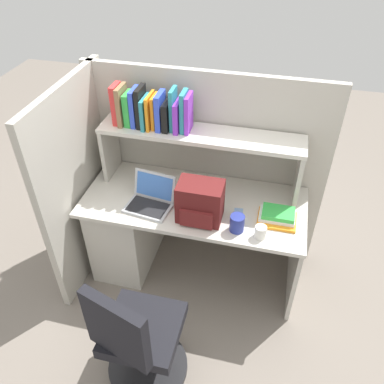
# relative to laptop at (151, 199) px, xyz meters

# --- Properties ---
(ground_plane) EXTENTS (8.00, 8.00, 0.00)m
(ground_plane) POSITION_rel_laptop_xyz_m (0.28, 0.11, -0.78)
(ground_plane) COLOR slate
(desk) EXTENTS (1.60, 0.70, 0.73)m
(desk) POSITION_rel_laptop_xyz_m (-0.11, 0.11, -0.38)
(desk) COLOR beige
(desk) RESTS_ON ground_plane
(cubicle_partition_rear) EXTENTS (1.84, 0.05, 1.55)m
(cubicle_partition_rear) POSITION_rel_laptop_xyz_m (0.28, 0.49, -0.01)
(cubicle_partition_rear) COLOR #B2ADA0
(cubicle_partition_rear) RESTS_ON ground_plane
(cubicle_partition_left) EXTENTS (0.05, 1.06, 1.55)m
(cubicle_partition_left) POSITION_rel_laptop_xyz_m (-0.57, 0.06, -0.01)
(cubicle_partition_left) COLOR #B2ADA0
(cubicle_partition_left) RESTS_ON ground_plane
(overhead_hutch) EXTENTS (1.44, 0.28, 0.45)m
(overhead_hutch) POSITION_rel_laptop_xyz_m (0.28, 0.31, 0.30)
(overhead_hutch) COLOR #BCB7AC
(overhead_hutch) RESTS_ON desk
(reference_books_on_shelf) EXTENTS (0.55, 0.19, 0.29)m
(reference_books_on_shelf) POSITION_rel_laptop_xyz_m (-0.07, 0.32, 0.53)
(reference_books_on_shelf) COLOR red
(reference_books_on_shelf) RESTS_ON overhead_hutch
(laptop) EXTENTS (0.34, 0.30, 0.22)m
(laptop) POSITION_rel_laptop_xyz_m (0.00, 0.00, 0.00)
(laptop) COLOR #B7BABF
(laptop) RESTS_ON desk
(backpack) EXTENTS (0.30, 0.23, 0.28)m
(backpack) POSITION_rel_laptop_xyz_m (0.37, -0.05, 0.09)
(backpack) COLOR #591919
(backpack) RESTS_ON desk
(computer_mouse) EXTENTS (0.07, 0.11, 0.03)m
(computer_mouse) POSITION_rel_laptop_xyz_m (0.62, 0.02, -0.03)
(computer_mouse) COLOR #7299C6
(computer_mouse) RESTS_ON desk
(paper_cup) EXTENTS (0.08, 0.08, 0.09)m
(paper_cup) POSITION_rel_laptop_xyz_m (0.78, -0.14, -0.01)
(paper_cup) COLOR white
(paper_cup) RESTS_ON desk
(snack_canister) EXTENTS (0.10, 0.10, 0.12)m
(snack_canister) POSITION_rel_laptop_xyz_m (0.63, -0.11, 0.01)
(snack_canister) COLOR navy
(snack_canister) RESTS_ON desk
(desk_book_stack) EXTENTS (0.26, 0.20, 0.08)m
(desk_book_stack) POSITION_rel_laptop_xyz_m (0.88, 0.05, -0.02)
(desk_book_stack) COLOR orange
(desk_book_stack) RESTS_ON desk
(office_chair) EXTENTS (0.52, 0.54, 0.93)m
(office_chair) POSITION_rel_laptop_xyz_m (0.18, -0.84, -0.39)
(office_chair) COLOR black
(office_chair) RESTS_ON ground_plane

